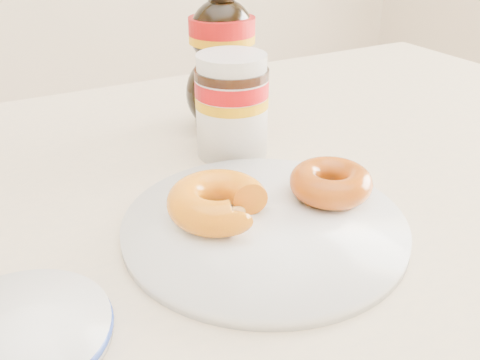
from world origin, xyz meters
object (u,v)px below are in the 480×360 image
donut_whole (331,182)px  syrup_bottle (222,54)px  dining_table (224,259)px  donut_bitten (218,202)px  blue_rim_saucer (17,333)px  plate (264,225)px  nutella_jar (232,102)px

donut_whole → syrup_bottle: syrup_bottle is taller
dining_table → donut_bitten: size_ratio=13.98×
donut_bitten → syrup_bottle: bearing=79.2°
dining_table → blue_rim_saucer: blue_rim_saucer is taller
plate → syrup_bottle: (0.09, 0.27, 0.10)m
dining_table → donut_whole: (0.09, -0.07, 0.11)m
dining_table → nutella_jar: bearing=56.9°
donut_bitten → syrup_bottle: 0.29m
donut_bitten → donut_whole: donut_bitten is taller
donut_bitten → donut_whole: bearing=9.1°
dining_table → donut_bitten: 0.13m
dining_table → donut_whole: 0.16m
nutella_jar → syrup_bottle: size_ratio=0.62×
blue_rim_saucer → dining_table: bearing=27.3°
dining_table → nutella_jar: (0.06, 0.10, 0.15)m
nutella_jar → blue_rim_saucer: bearing=-143.6°
plate → nutella_jar: bearing=71.6°
donut_whole → nutella_jar: bearing=98.8°
dining_table → plate: (0.00, -0.08, 0.09)m
dining_table → blue_rim_saucer: (-0.23, -0.12, 0.09)m
donut_whole → nutella_jar: size_ratio=0.68×
blue_rim_saucer → donut_bitten: bearing=18.2°
donut_whole → dining_table: bearing=141.7°
donut_bitten → plate: bearing=-18.1°
plate → syrup_bottle: syrup_bottle is taller
donut_whole → syrup_bottle: size_ratio=0.42×
dining_table → syrup_bottle: bearing=62.7°
dining_table → donut_whole: donut_whole is taller
plate → donut_bitten: 0.05m
nutella_jar → syrup_bottle: (0.03, 0.09, 0.03)m
donut_bitten → donut_whole: size_ratio=1.14×
plate → nutella_jar: (0.06, 0.18, 0.06)m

